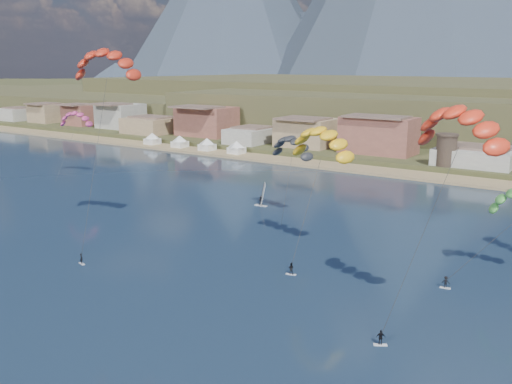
% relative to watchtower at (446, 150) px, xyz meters
% --- Properties ---
extents(ground, '(2400.00, 2400.00, 0.00)m').
position_rel_watchtower_xyz_m(ground, '(-5.00, -114.00, -6.37)').
color(ground, '#0E2332').
rests_on(ground, ground).
extents(beach, '(2200.00, 12.00, 0.90)m').
position_rel_watchtower_xyz_m(beach, '(-5.00, -8.00, -6.12)').
color(beach, tan).
rests_on(beach, ground).
extents(town, '(400.00, 24.00, 12.00)m').
position_rel_watchtower_xyz_m(town, '(-45.00, 8.00, 1.63)').
color(town, beige).
rests_on(town, ground).
extents(watchtower, '(5.82, 5.82, 8.60)m').
position_rel_watchtower_xyz_m(watchtower, '(0.00, 0.00, 0.00)').
color(watchtower, '#47382D').
rests_on(watchtower, ground).
extents(beach_tents, '(43.40, 6.40, 5.00)m').
position_rel_watchtower_xyz_m(beach_tents, '(-81.25, -8.00, -2.66)').
color(beach_tents, white).
rests_on(beach_tents, ground).
extents(kitesurfer_red, '(12.07, 15.65, 32.37)m').
position_rel_watchtower_xyz_m(kitesurfer_red, '(-29.05, -88.15, 22.78)').
color(kitesurfer_red, silver).
rests_on(kitesurfer_red, ground).
extents(kitesurfer_yellow, '(11.95, 14.41, 21.30)m').
position_rel_watchtower_xyz_m(kitesurfer_yellow, '(2.09, -75.12, 11.42)').
color(kitesurfer_yellow, silver).
rests_on(kitesurfer_yellow, ground).
extents(kitesurfer_orange, '(11.37, 12.18, 25.59)m').
position_rel_watchtower_xyz_m(kitesurfer_orange, '(25.41, -89.79, 16.50)').
color(kitesurfer_orange, silver).
rests_on(kitesurfer_orange, ground).
extents(distant_kite_pink, '(9.34, 7.29, 18.48)m').
position_rel_watchtower_xyz_m(distant_kite_pink, '(-76.70, -57.88, 9.18)').
color(distant_kite_pink, '#262626').
rests_on(distant_kite_pink, ground).
extents(distant_kite_dark, '(10.36, 7.07, 17.30)m').
position_rel_watchtower_xyz_m(distant_kite_dark, '(-12.47, -59.08, 7.62)').
color(distant_kite_dark, '#262626').
rests_on(distant_kite_dark, ground).
extents(windsurfer, '(2.71, 2.94, 4.80)m').
position_rel_watchtower_xyz_m(windsurfer, '(-21.11, -56.35, -4.85)').
color(windsurfer, silver).
rests_on(windsurfer, ground).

